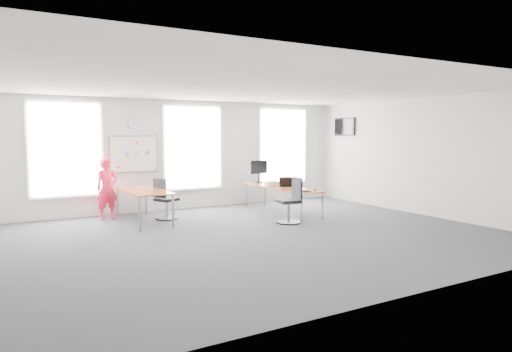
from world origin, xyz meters
TOP-DOWN VIEW (x-y plane):
  - floor at (0.00, 0.00)m, footprint 10.00×10.00m
  - ceiling at (0.00, 0.00)m, footprint 10.00×10.00m
  - wall_back at (0.00, 4.00)m, footprint 10.00×0.00m
  - wall_front at (0.00, -4.00)m, footprint 10.00×0.00m
  - wall_right at (5.00, 0.00)m, footprint 0.00×10.00m
  - window_left at (-3.00, 3.97)m, footprint 1.60×0.06m
  - window_mid at (0.30, 3.97)m, footprint 1.60×0.06m
  - window_right at (3.30, 3.97)m, footprint 1.60×0.06m
  - desk_right at (2.03, 2.09)m, footprint 0.75×2.82m
  - desk_left at (-1.54, 2.53)m, footprint 0.86×2.14m
  - chair_right at (1.44, 0.77)m, footprint 0.57×0.57m
  - chair_left at (-0.98, 2.66)m, footprint 0.59×0.59m
  - person at (-2.17, 3.41)m, footprint 0.60×0.44m
  - whiteboard at (-1.35, 3.97)m, footprint 1.20×0.03m
  - wall_clock at (-1.35, 3.97)m, footprint 0.30×0.04m
  - tv at (4.95, 3.00)m, footprint 0.06×0.90m
  - keyboard at (1.87, 0.94)m, footprint 0.40×0.16m
  - mouse at (2.27, 0.97)m, footprint 0.10×0.13m
  - lens_cap at (2.18, 1.30)m, footprint 0.08×0.08m
  - headphones at (2.13, 1.53)m, footprint 0.19×0.10m
  - laptop_sleeve at (2.06, 1.92)m, footprint 0.34×0.24m
  - paper_stack at (1.91, 2.36)m, footprint 0.39×0.32m
  - monitor at (2.04, 3.28)m, footprint 0.58×0.23m

SIDE VIEW (x-z plane):
  - floor at x=0.00m, z-range 0.00..0.00m
  - chair_left at x=-0.98m, z-range -0.06..0.94m
  - chair_right at x=1.44m, z-range -0.07..1.00m
  - desk_right at x=2.03m, z-range 0.30..0.99m
  - lens_cap at x=2.18m, z-range 0.69..0.70m
  - keyboard at x=1.87m, z-range 0.69..0.71m
  - mouse at x=2.27m, z-range 0.69..0.73m
  - desk_left at x=-1.54m, z-range 0.33..1.11m
  - headphones at x=2.13m, z-range 0.68..0.80m
  - person at x=-2.17m, z-range 0.00..1.50m
  - paper_stack at x=1.91m, z-range 0.69..0.81m
  - laptop_sleeve at x=2.06m, z-range 0.69..0.96m
  - monitor at x=2.04m, z-range 0.75..1.39m
  - wall_back at x=0.00m, z-range -3.50..6.50m
  - wall_front at x=0.00m, z-range -3.50..6.50m
  - wall_right at x=5.00m, z-range -3.50..6.50m
  - whiteboard at x=-1.35m, z-range 1.10..2.00m
  - window_left at x=-3.00m, z-range 0.60..2.80m
  - window_mid at x=0.30m, z-range 0.60..2.80m
  - window_right at x=3.30m, z-range 0.60..2.80m
  - tv at x=4.95m, z-range 2.02..2.57m
  - wall_clock at x=-1.35m, z-range 2.20..2.50m
  - ceiling at x=0.00m, z-range 3.00..3.00m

